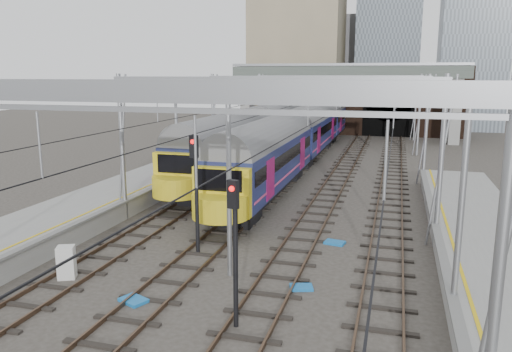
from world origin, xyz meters
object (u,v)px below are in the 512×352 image
(train_main, at_px, (324,121))
(signal_near_centre, at_px, (235,236))
(signal_near_left, at_px, (196,181))
(train_second, at_px, (258,134))
(relay_cabinet, at_px, (66,262))

(train_main, bearing_deg, signal_near_centre, -85.38)
(signal_near_left, distance_m, signal_near_centre, 6.97)
(signal_near_left, relative_size, signal_near_centre, 1.11)
(train_main, distance_m, signal_near_centre, 43.80)
(train_second, distance_m, signal_near_centre, 30.60)
(signal_near_left, height_order, relay_cabinet, signal_near_left)
(train_second, relative_size, signal_near_centre, 7.27)
(signal_near_centre, bearing_deg, train_second, 122.95)
(train_main, relative_size, signal_near_centre, 14.50)
(train_main, height_order, relay_cabinet, train_main)
(signal_near_left, bearing_deg, train_second, 114.77)
(signal_near_centre, relative_size, relay_cabinet, 3.68)
(train_second, relative_size, relay_cabinet, 26.72)
(signal_near_left, bearing_deg, train_main, 105.39)
(train_main, xyz_separation_m, relay_cabinet, (-4.14, -41.74, -1.98))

